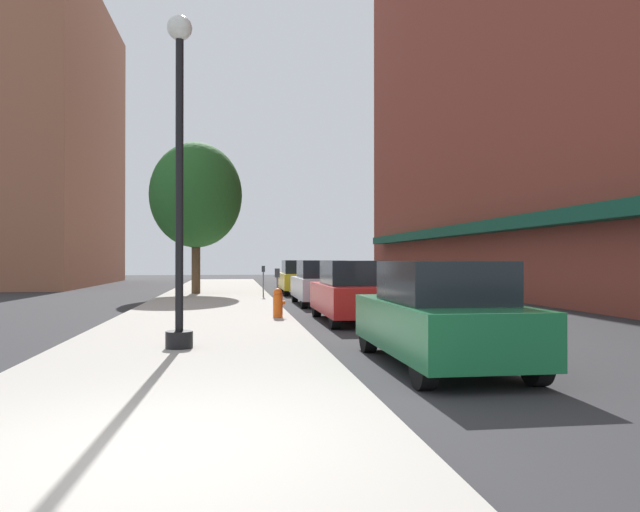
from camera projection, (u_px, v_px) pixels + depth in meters
name	position (u px, v px, depth m)	size (l,w,h in m)	color
ground_plane	(317.00, 303.00, 23.32)	(90.00, 90.00, 0.00)	#2D2D30
sidewalk_slab	(213.00, 301.00, 23.73)	(4.80, 50.00, 0.12)	#A8A399
building_right_brick	(531.00, 1.00, 28.94)	(6.80, 40.00, 28.38)	brown
building_far_background	(55.00, 141.00, 40.03)	(6.80, 18.00, 19.30)	#9E6047
lamppost	(179.00, 174.00, 10.63)	(0.48, 0.48, 5.90)	black
fire_hydrant	(278.00, 303.00, 16.26)	(0.33, 0.26, 0.79)	#E05614
parking_meter_near	(263.00, 277.00, 25.45)	(0.14, 0.09, 1.31)	slate
parking_meter_far	(277.00, 285.00, 17.43)	(0.14, 0.09, 1.31)	slate
tree_near	(196.00, 195.00, 27.96)	(4.26, 4.26, 7.03)	#4C3823
car_green	(440.00, 315.00, 9.43)	(1.80, 4.30, 1.66)	black
car_red	(354.00, 292.00, 16.20)	(1.80, 4.30, 1.66)	black
car_silver	(320.00, 283.00, 22.42)	(1.80, 4.30, 1.66)	black
car_yellow	(299.00, 278.00, 29.55)	(1.80, 4.30, 1.66)	black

